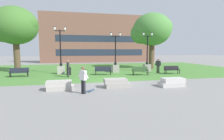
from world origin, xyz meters
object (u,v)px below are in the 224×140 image
(park_bench_far_right, at_px, (140,70))
(person_bystander_far_lawn, at_px, (68,68))
(person_skateboarder, at_px, (83,78))
(concrete_block_right, at_px, (172,82))
(concrete_block_center, at_px, (60,86))
(trash_bin, at_px, (69,70))
(lamp_post_center, at_px, (61,64))
(lamp_post_right, at_px, (115,64))
(park_bench_far_left, at_px, (19,72))
(concrete_block_left, at_px, (116,83))
(person_bystander_near_lawn, at_px, (158,65))
(park_bench_near_right, at_px, (172,69))
(skateboard, at_px, (88,91))
(park_bench_near_left, at_px, (103,70))
(lamp_post_left, at_px, (147,64))

(park_bench_far_right, relative_size, person_bystander_far_lawn, 1.06)
(person_skateboarder, bearing_deg, concrete_block_right, 6.64)
(concrete_block_center, relative_size, trash_bin, 1.91)
(person_skateboarder, xyz_separation_m, lamp_post_center, (-1.96, 9.72, 0.12))
(lamp_post_right, height_order, trash_bin, lamp_post_right)
(park_bench_far_right, height_order, lamp_post_right, lamp_post_right)
(trash_bin, bearing_deg, lamp_post_right, 11.12)
(park_bench_far_left, distance_m, lamp_post_center, 4.28)
(concrete_block_left, xyz_separation_m, trash_bin, (-3.56, 7.30, 0.20))
(person_bystander_near_lawn, bearing_deg, concrete_block_center, -148.76)
(park_bench_far_left, distance_m, person_bystander_near_lawn, 15.06)
(concrete_block_center, distance_m, concrete_block_left, 3.98)
(lamp_post_center, bearing_deg, lamp_post_right, 0.51)
(park_bench_far_left, xyz_separation_m, person_bystander_near_lawn, (15.05, -0.51, 0.44))
(park_bench_near_right, height_order, person_bystander_near_lawn, person_bystander_near_lawn)
(concrete_block_right, xyz_separation_m, person_skateboarder, (-6.62, -0.77, 0.66))
(concrete_block_center, height_order, concrete_block_left, same)
(lamp_post_right, distance_m, person_bystander_far_lawn, 6.19)
(park_bench_near_right, bearing_deg, concrete_block_center, -154.60)
(skateboard, bearing_deg, lamp_post_right, 66.60)
(skateboard, relative_size, person_bystander_near_lawn, 0.55)
(park_bench_near_right, bearing_deg, lamp_post_right, 155.21)
(person_bystander_far_lawn, bearing_deg, concrete_block_center, -94.01)
(park_bench_far_left, xyz_separation_m, lamp_post_center, (4.01, 1.41, 0.55))
(concrete_block_right, height_order, person_bystander_far_lawn, person_bystander_far_lawn)
(concrete_block_center, relative_size, skateboard, 1.96)
(concrete_block_center, bearing_deg, skateboard, -31.05)
(park_bench_near_left, xyz_separation_m, trash_bin, (-3.66, 0.82, -0.04))
(lamp_post_center, bearing_deg, park_bench_far_left, -160.59)
(park_bench_far_left, bearing_deg, concrete_block_center, -57.27)
(park_bench_far_left, distance_m, lamp_post_right, 10.50)
(park_bench_near_left, relative_size, park_bench_far_right, 1.02)
(park_bench_near_right, bearing_deg, concrete_block_right, -121.09)
(skateboard, distance_m, person_bystander_far_lawn, 6.94)
(concrete_block_right, xyz_separation_m, lamp_post_center, (-8.58, 8.95, 0.78))
(park_bench_near_right, relative_size, lamp_post_right, 0.38)
(concrete_block_left, height_order, lamp_post_center, lamp_post_center)
(skateboard, bearing_deg, person_bystander_far_lawn, 101.97)
(lamp_post_left, height_order, lamp_post_right, lamp_post_left)
(lamp_post_center, xyz_separation_m, lamp_post_right, (6.38, 0.06, -0.09))
(lamp_post_center, height_order, lamp_post_right, lamp_post_center)
(person_skateboarder, relative_size, skateboard, 1.83)
(trash_bin, bearing_deg, person_bystander_far_lawn, -91.00)
(person_skateboarder, distance_m, person_bystander_far_lawn, 7.09)
(lamp_post_left, distance_m, trash_bin, 9.68)
(lamp_post_right, relative_size, person_bystander_near_lawn, 2.82)
(concrete_block_right, distance_m, lamp_post_right, 9.29)
(lamp_post_center, bearing_deg, lamp_post_left, -0.07)
(skateboard, distance_m, lamp_post_right, 10.39)
(concrete_block_left, xyz_separation_m, lamp_post_left, (6.05, 8.32, 0.71))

